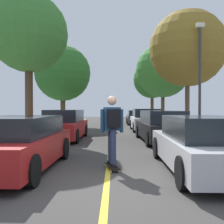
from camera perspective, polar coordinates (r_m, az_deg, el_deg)
The scene contains 16 objects.
ground at distance 5.25m, azimuth -1.20°, elevation -16.04°, with size 80.00×80.00×0.00m, color #3D3A38.
center_line at distance 9.15m, azimuth -0.42°, elevation -8.71°, with size 0.12×39.20×0.01m, color gold.
parked_car_left_nearest at distance 6.93m, azimuth -20.14°, elevation -6.36°, with size 2.05×4.23×1.31m.
parked_car_left_near at distance 12.89m, azimuth -10.34°, elevation -2.83°, with size 1.88×4.43×1.44m.
parked_car_right_nearest at distance 6.72m, azimuth 19.12°, elevation -6.73°, with size 1.91×4.50×1.33m.
parked_car_right_near at distance 12.03m, azimuth 10.76°, elevation -3.12°, with size 2.04×4.67×1.40m.
parked_car_right_far at distance 17.74m, azimuth 7.44°, elevation -1.77°, with size 1.98×4.06×1.47m.
parked_car_right_farthest at distance 24.48m, azimuth 5.54°, elevation -1.18°, with size 2.00×4.24×1.31m.
street_tree_left_nearest at distance 14.03m, azimuth -17.75°, elevation 15.98°, with size 3.85×3.85×7.01m.
street_tree_left_near at distance 21.93m, azimuth -10.70°, elevation 8.29°, with size 4.53×4.53×6.49m.
street_tree_right_nearest at distance 15.00m, azimuth 16.17°, elevation 13.15°, with size 4.10×4.10×6.64m.
street_tree_right_near at distance 21.85m, azimuth 11.06°, elevation 8.88°, with size 4.39×4.39×6.63m.
street_tree_right_far at distance 27.75m, azimuth 8.77°, elevation 7.01°, with size 3.92×3.92×6.33m.
streetlamp at distance 12.61m, azimuth 18.65°, elevation 8.26°, with size 0.36×0.24×5.23m.
skateboard at distance 6.62m, azimuth -0.00°, elevation -11.68°, with size 0.40×0.87×0.10m.
skateboarder at distance 6.44m, azimuth 0.07°, elevation -3.04°, with size 0.59×0.70×1.72m.
Camera 1 is at (0.16, -5.02, 1.53)m, focal length 41.84 mm.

